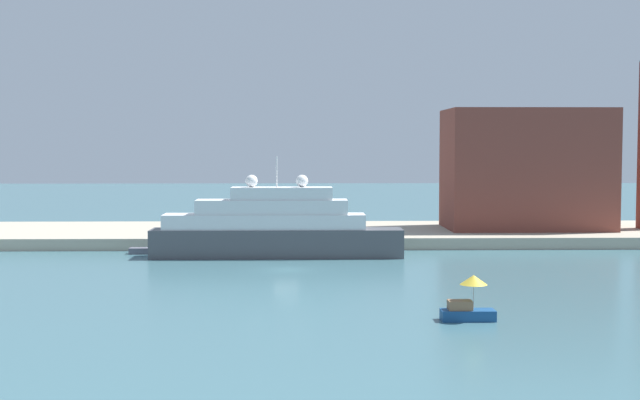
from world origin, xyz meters
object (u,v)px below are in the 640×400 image
at_px(work_barge, 150,251).
at_px(parked_car, 191,230).
at_px(mooring_bollard, 321,234).
at_px(large_yacht, 274,229).
at_px(person_figure, 234,227).
at_px(small_motorboat, 468,302).
at_px(harbor_building, 526,169).

height_order(work_barge, parked_car, parked_car).
bearing_deg(parked_car, mooring_bollard, -12.27).
height_order(large_yacht, parked_car, large_yacht).
relative_size(person_figure, mooring_bollard, 2.24).
distance_m(work_barge, parked_car, 9.01).
distance_m(parked_car, person_figure, 5.56).
relative_size(small_motorboat, work_barge, 0.84).
distance_m(work_barge, mooring_bollard, 20.42).
xyz_separation_m(parked_car, mooring_bollard, (16.05, -3.49, -0.21)).
xyz_separation_m(small_motorboat, harbor_building, (18.00, 53.40, 8.05)).
distance_m(large_yacht, parked_car, 15.57).
distance_m(person_figure, mooring_bollard, 12.18).
bearing_deg(large_yacht, work_barge, 167.10).
xyz_separation_m(large_yacht, work_barge, (-14.44, 3.31, -2.81)).
bearing_deg(harbor_building, parked_car, -171.30).
bearing_deg(small_motorboat, harbor_building, 71.37).
bearing_deg(parked_car, large_yacht, -46.78).
relative_size(large_yacht, mooring_bollard, 40.49).
relative_size(parked_car, mooring_bollard, 5.66).
bearing_deg(work_barge, parked_car, 64.57).
bearing_deg(large_yacht, person_figure, 112.25).
distance_m(small_motorboat, mooring_bollard, 44.28).
bearing_deg(harbor_building, small_motorboat, -108.63).
xyz_separation_m(large_yacht, small_motorboat, (14.93, -35.42, -1.85)).
bearing_deg(person_figure, mooring_bollard, -26.76).
height_order(small_motorboat, harbor_building, harbor_building).
distance_m(large_yacht, mooring_bollard, 9.62).
xyz_separation_m(harbor_building, mooring_bollard, (-27.51, -10.16, -7.57)).
relative_size(large_yacht, harbor_building, 1.32).
relative_size(work_barge, harbor_building, 0.21).
bearing_deg(person_figure, parked_car, -159.02).
bearing_deg(small_motorboat, work_barge, 127.18).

